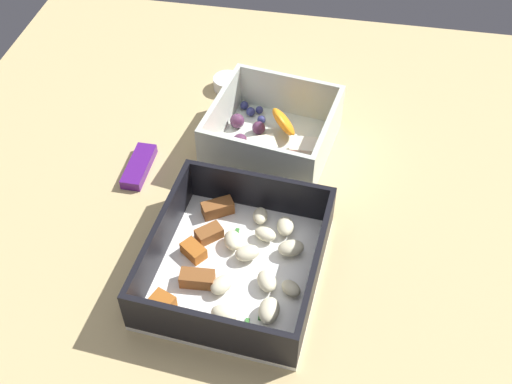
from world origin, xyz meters
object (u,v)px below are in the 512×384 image
pasta_container (236,262)px  fruit_bowl (269,136)px  paper_cup_liner (227,83)px  candy_bar (139,166)px

pasta_container → fruit_bowl: (19.12, -0.28, 0.43)cm
paper_cup_liner → candy_bar: bearing=158.1°
fruit_bowl → candy_bar: (-6.45, 14.78, -1.51)cm
fruit_bowl → paper_cup_liner: fruit_bowl is taller
pasta_container → paper_cup_liner: pasta_container is taller
pasta_container → candy_bar: (12.68, 14.51, -1.08)cm
candy_bar → paper_cup_liner: bearing=-21.9°
fruit_bowl → paper_cup_liner: 13.61cm
pasta_container → candy_bar: pasta_container is taller
fruit_bowl → paper_cup_liner: size_ratio=4.23×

